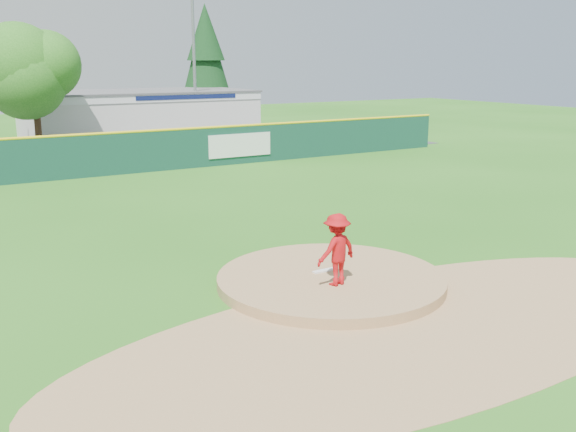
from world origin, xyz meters
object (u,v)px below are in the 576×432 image
deciduous_tree (33,75)px  conifer_tree (206,58)px  pool_building_grp (139,115)px  pitcher (337,249)px  light_pole_right (194,57)px  van (25,149)px

deciduous_tree → conifer_tree: 18.63m
pool_building_grp → deciduous_tree: 11.01m
deciduous_tree → conifer_tree: bearing=36.3°
pitcher → pool_building_grp: size_ratio=0.11×
light_pole_right → pitcher: bearing=-107.4°
pitcher → conifer_tree: (13.29, 36.62, 4.45)m
pitcher → conifer_tree: 39.21m
pool_building_grp → pitcher: bearing=-100.9°
deciduous_tree → light_pole_right: light_pole_right is taller
van → light_pole_right: bearing=-78.8°
pitcher → conifer_tree: bearing=-119.3°
van → light_pole_right: size_ratio=0.47×
pool_building_grp → light_pole_right: size_ratio=1.52×
pool_building_grp → deciduous_tree: size_ratio=2.07×
pitcher → pool_building_grp: 33.22m
deciduous_tree → pool_building_grp: bearing=41.2°
pool_building_grp → conifer_tree: 8.95m
pitcher → light_pole_right: bearing=-116.7°
pitcher → pool_building_grp: (6.29, 32.61, 0.58)m
pitcher → deciduous_tree: bearing=-95.5°
deciduous_tree → pitcher: bearing=-86.2°
deciduous_tree → conifer_tree: (15.00, 11.00, 0.99)m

